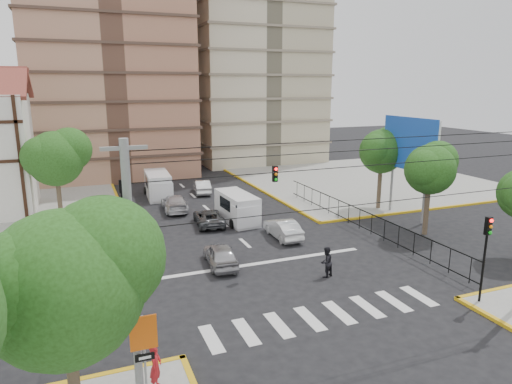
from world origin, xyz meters
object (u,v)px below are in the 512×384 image
van_right_lane (238,209)px  traffic_light_nw (122,201)px  traffic_light_se (486,245)px  pedestrian_sw_corner (156,366)px  car_silver_front_left (220,255)px  district_sign (144,341)px  car_white_front_right (283,229)px  van_left_lane (158,186)px  pedestrian_crosswalk (326,262)px

van_right_lane → traffic_light_nw: bearing=-170.6°
traffic_light_se → pedestrian_sw_corner: bearing=-177.1°
car_silver_front_left → pedestrian_sw_corner: 11.80m
district_sign → car_silver_front_left: 12.67m
traffic_light_se → van_right_lane: (-6.59, 17.69, -2.00)m
van_right_lane → car_white_front_right: size_ratio=1.24×
van_left_lane → van_right_lane: bearing=-63.3°
van_right_lane → van_left_lane: 11.43m
car_silver_front_left → car_white_front_right: 6.60m
pedestrian_crosswalk → pedestrian_sw_corner: bearing=10.5°
traffic_light_se → pedestrian_sw_corner: traffic_light_se is taller
district_sign → car_white_front_right: (11.73, 14.33, -1.76)m
car_white_front_right → pedestrian_sw_corner: (-11.31, -13.71, 0.31)m
traffic_light_se → van_left_lane: size_ratio=0.80×
traffic_light_se → pedestrian_sw_corner: size_ratio=2.59×
traffic_light_se → traffic_light_nw: bearing=135.0°
traffic_light_nw → district_sign: bearing=-93.4°
car_white_front_right → pedestrian_sw_corner: 17.77m
van_right_lane → car_silver_front_left: (-3.99, -8.12, -0.42)m
van_left_lane → car_white_front_right: size_ratio=1.32×
pedestrian_sw_corner → van_left_lane: bearing=17.3°
traffic_light_se → van_right_lane: bearing=110.4°
district_sign → pedestrian_sw_corner: size_ratio=1.89×
van_right_lane → pedestrian_sw_corner: van_right_lane is taller
van_right_lane → pedestrian_crosswalk: bearing=-88.3°
traffic_light_se → traffic_light_nw: size_ratio=1.00×
traffic_light_se → car_silver_front_left: 14.47m
district_sign → car_white_front_right: 18.60m
traffic_light_nw → van_right_lane: bearing=13.1°
car_silver_front_left → pedestrian_sw_corner: bearing=66.8°
traffic_light_se → van_right_lane: size_ratio=0.85×
van_left_lane → car_silver_front_left: van_left_lane is taller
traffic_light_nw → traffic_light_se: bearing=-45.0°
traffic_light_se → traffic_light_nw: same height
district_sign → pedestrian_crosswalk: district_sign is taller
traffic_light_nw → pedestrian_crosswalk: (10.13, -9.85, -2.22)m
district_sign → car_white_front_right: size_ratio=0.77×
district_sign → car_silver_front_left: size_ratio=0.79×
traffic_light_se → pedestrian_crosswalk: size_ratio=2.47×
van_right_lane → car_silver_front_left: van_right_lane is taller
traffic_light_nw → car_silver_front_left: (5.02, -6.03, -2.42)m
traffic_light_nw → car_white_front_right: traffic_light_nw is taller
traffic_light_nw → van_left_lane: 13.51m
van_right_lane → car_white_front_right: bearing=-74.0°
traffic_light_nw → pedestrian_sw_corner: size_ratio=2.59×
district_sign → pedestrian_crosswalk: (11.13, 7.19, -1.56)m
district_sign → van_left_lane: size_ratio=0.58×
car_silver_front_left → car_white_front_right: size_ratio=0.97×
van_right_lane → van_left_lane: (-4.51, 10.50, 0.07)m
car_white_front_right → pedestrian_sw_corner: size_ratio=2.46×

